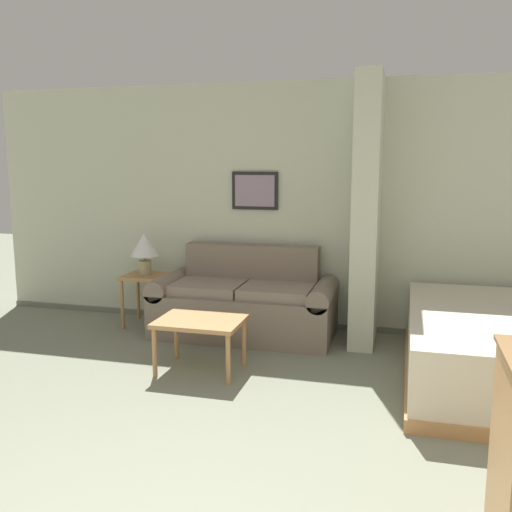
% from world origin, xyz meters
% --- Properties ---
extents(wall_back, '(7.53, 0.16, 2.60)m').
position_xyz_m(wall_back, '(-0.00, 4.20, 1.29)').
color(wall_back, beige).
rests_on(wall_back, ground_plane).
extents(wall_partition_pillar, '(0.24, 0.70, 2.60)m').
position_xyz_m(wall_partition_pillar, '(0.52, 3.79, 1.30)').
color(wall_partition_pillar, beige).
rests_on(wall_partition_pillar, ground_plane).
extents(couch, '(1.85, 0.84, 0.90)m').
position_xyz_m(couch, '(-0.69, 3.72, 0.33)').
color(couch, gray).
rests_on(couch, ground_plane).
extents(coffee_table, '(0.72, 0.55, 0.46)m').
position_xyz_m(coffee_table, '(-0.77, 2.63, 0.40)').
color(coffee_table, '#B27F4C').
rests_on(coffee_table, ground_plane).
extents(side_table, '(0.44, 0.44, 0.56)m').
position_xyz_m(side_table, '(-1.83, 3.78, 0.47)').
color(side_table, '#B27F4C').
rests_on(side_table, ground_plane).
extents(table_lamp, '(0.31, 0.31, 0.45)m').
position_xyz_m(table_lamp, '(-1.83, 3.78, 0.86)').
color(table_lamp, tan).
rests_on(table_lamp, side_table).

